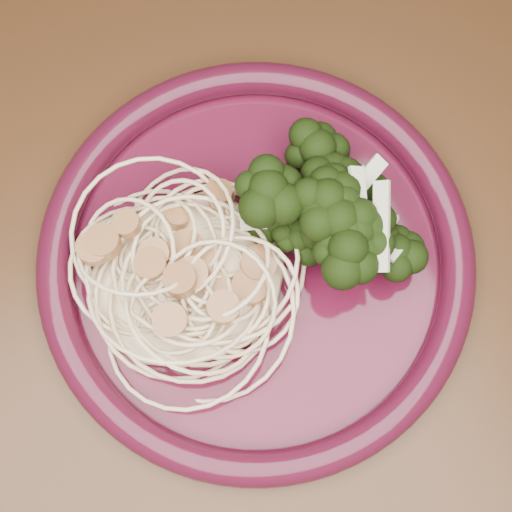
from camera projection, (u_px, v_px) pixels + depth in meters
The scene contains 6 objects.
dining_table at pixel (182, 286), 0.61m from camera, with size 1.20×0.80×0.75m.
dinner_plate at pixel (256, 259), 0.50m from camera, with size 0.35×0.35×0.03m.
spaghetti_pile at pixel (185, 274), 0.48m from camera, with size 0.14×0.12×0.03m, color beige.
scallop_cluster at pixel (180, 260), 0.45m from camera, with size 0.12×0.12×0.04m, color #B47C4B, non-canonical shape.
broccoli_pile at pixel (343, 227), 0.48m from camera, with size 0.09×0.15×0.05m, color black.
onion_garnish at pixel (349, 211), 0.45m from camera, with size 0.07×0.10×0.06m, color beige, non-canonical shape.
Camera 1 is at (-0.00, -0.15, 1.24)m, focal length 50.00 mm.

